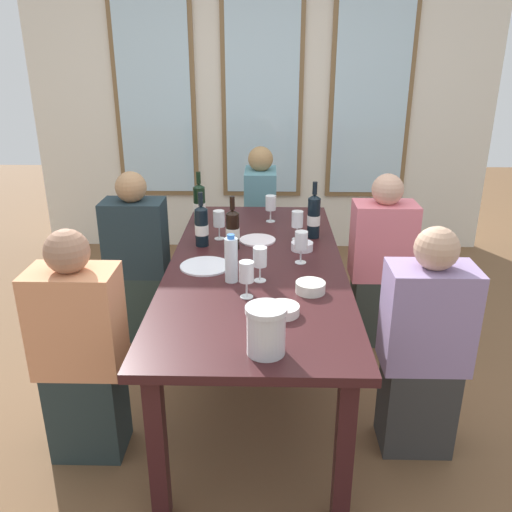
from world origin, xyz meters
TOP-DOWN VIEW (x-y plane):
  - ground_plane at (0.00, 0.00)m, footprint 12.00×12.00m
  - back_wall_with_windows at (0.00, 2.28)m, footprint 4.12×0.10m
  - dining_table at (0.00, 0.00)m, footprint 0.92×2.11m
  - white_plate_0 at (-0.26, -0.07)m, footprint 0.26×0.26m
  - white_plate_1 at (-0.00, 0.34)m, footprint 0.21×0.21m
  - metal_pitcher at (0.06, -0.89)m, footprint 0.16×0.16m
  - wine_bottle_0 at (0.33, 0.41)m, footprint 0.08×0.08m
  - wine_bottle_1 at (-0.38, 0.67)m, footprint 0.08×0.08m
  - wine_bottle_2 at (-0.14, 0.21)m, footprint 0.08×0.08m
  - wine_bottle_3 at (-0.32, 0.25)m, footprint 0.08×0.08m
  - tasting_bowl_0 at (0.13, -0.59)m, footprint 0.15×0.15m
  - tasting_bowl_1 at (0.26, -0.36)m, footprint 0.14×0.14m
  - tasting_bowl_2 at (0.25, 0.19)m, footprint 0.12×0.12m
  - water_bottle at (-0.11, -0.25)m, footprint 0.06×0.06m
  - wine_glass_0 at (-0.03, -0.42)m, footprint 0.07×0.07m
  - wine_glass_1 at (0.02, -0.24)m, footprint 0.07×0.07m
  - wine_glass_2 at (-0.23, 0.37)m, footprint 0.07×0.07m
  - wine_glass_3 at (0.24, 0.00)m, footprint 0.07×0.07m
  - wine_glass_4 at (0.23, 0.37)m, footprint 0.07×0.07m
  - wine_glass_5 at (0.08, 0.71)m, footprint 0.07×0.07m
  - seated_person_0 at (-0.77, 0.51)m, footprint 0.38×0.24m
  - seated_person_1 at (0.77, 0.49)m, footprint 0.38×0.24m
  - seated_person_2 at (-0.77, -0.58)m, footprint 0.38×0.24m
  - seated_person_3 at (0.77, -0.51)m, footprint 0.38×0.24m
  - seated_person_4 at (0.00, 1.40)m, footprint 0.24×0.38m

SIDE VIEW (x-z plane):
  - ground_plane at x=0.00m, z-range 0.00..0.00m
  - seated_person_0 at x=-0.77m, z-range -0.03..1.08m
  - seated_person_1 at x=0.77m, z-range -0.03..1.08m
  - seated_person_2 at x=-0.77m, z-range -0.03..1.08m
  - seated_person_3 at x=0.77m, z-range -0.03..1.08m
  - seated_person_4 at x=0.00m, z-range -0.03..1.08m
  - dining_table at x=0.00m, z-range 0.29..1.03m
  - white_plate_0 at x=-0.26m, z-range 0.74..0.75m
  - white_plate_1 at x=0.00m, z-range 0.74..0.75m
  - tasting_bowl_0 at x=0.13m, z-range 0.74..0.78m
  - tasting_bowl_2 at x=0.25m, z-range 0.74..0.79m
  - tasting_bowl_1 at x=0.26m, z-range 0.74..0.79m
  - metal_pitcher at x=0.06m, z-range 0.74..0.93m
  - water_bottle at x=-0.11m, z-range 0.73..0.97m
  - wine_bottle_2 at x=-0.14m, z-range 0.70..1.01m
  - wine_glass_1 at x=0.02m, z-range 0.77..0.94m
  - wine_glass_5 at x=0.08m, z-range 0.77..0.94m
  - wine_glass_4 at x=0.23m, z-range 0.77..0.94m
  - wine_glass_2 at x=-0.23m, z-range 0.77..0.94m
  - wine_glass_3 at x=0.24m, z-range 0.77..0.94m
  - wine_bottle_3 at x=-0.32m, z-range 0.70..1.02m
  - wine_glass_0 at x=-0.03m, z-range 0.77..0.95m
  - wine_bottle_1 at x=-0.38m, z-range 0.70..1.04m
  - wine_bottle_0 at x=0.33m, z-range 0.70..1.04m
  - back_wall_with_windows at x=0.00m, z-range 0.00..2.90m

